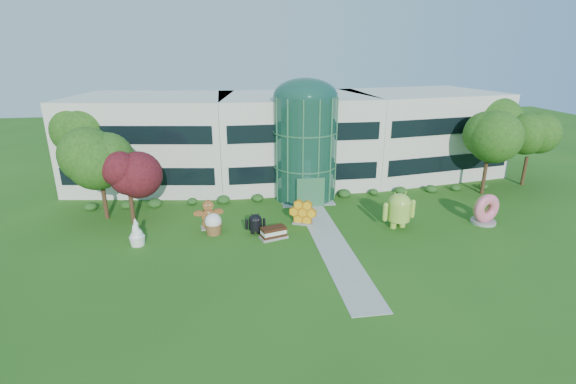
{
  "coord_description": "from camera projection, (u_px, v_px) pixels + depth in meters",
  "views": [
    {
      "loc": [
        -7.58,
        -26.51,
        13.96
      ],
      "look_at": [
        -2.55,
        6.0,
        2.6
      ],
      "focal_mm": 26.0,
      "sensor_mm": 36.0,
      "label": 1
    }
  ],
  "objects": [
    {
      "name": "android_black",
      "position": [
        255.0,
        222.0,
        32.89
      ],
      "size": [
        1.7,
        1.15,
        1.91
      ],
      "primitive_type": null,
      "rotation": [
        0.0,
        0.0,
        0.01
      ],
      "color": "black",
      "rests_on": "ground"
    },
    {
      "name": "trees_backdrop",
      "position": [
        303.0,
        153.0,
        41.18
      ],
      "size": [
        52.0,
        8.0,
        8.4
      ],
      "primitive_type": null,
      "color": "#1B4310",
      "rests_on": "ground"
    },
    {
      "name": "android_green",
      "position": [
        399.0,
        208.0,
        33.79
      ],
      "size": [
        3.27,
        2.41,
        3.42
      ],
      "primitive_type": null,
      "rotation": [
        0.0,
        0.0,
        0.14
      ],
      "color": "#98C33E",
      "rests_on": "ground"
    },
    {
      "name": "atrium",
      "position": [
        305.0,
        148.0,
        40.02
      ],
      "size": [
        6.0,
        6.0,
        9.8
      ],
      "primitive_type": "cylinder",
      "color": "#194738",
      "rests_on": "ground"
    },
    {
      "name": "honeycomb",
      "position": [
        303.0,
        213.0,
        34.71
      ],
      "size": [
        2.57,
        1.8,
        1.91
      ],
      "primitive_type": null,
      "rotation": [
        0.0,
        0.0,
        -0.43
      ],
      "color": "#FFB119",
      "rests_on": "ground"
    },
    {
      "name": "building",
      "position": [
        294.0,
        138.0,
        45.71
      ],
      "size": [
        46.0,
        15.0,
        9.3
      ],
      "primitive_type": null,
      "color": "beige",
      "rests_on": "ground"
    },
    {
      "name": "walkway",
      "position": [
        328.0,
        238.0,
        32.27
      ],
      "size": [
        2.4,
        20.0,
        0.04
      ],
      "primitive_type": "cube",
      "color": "#9E9E93",
      "rests_on": "ground"
    },
    {
      "name": "tree_red",
      "position": [
        130.0,
        189.0,
        34.2
      ],
      "size": [
        4.0,
        4.0,
        6.0
      ],
      "primitive_type": null,
      "color": "#3F0C14",
      "rests_on": "ground"
    },
    {
      "name": "cupcake",
      "position": [
        213.0,
        224.0,
        32.88
      ],
      "size": [
        1.71,
        1.71,
        1.72
      ],
      "primitive_type": null,
      "rotation": [
        0.0,
        0.0,
        0.21
      ],
      "color": "white",
      "rests_on": "ground"
    },
    {
      "name": "donut",
      "position": [
        485.0,
        208.0,
        34.77
      ],
      "size": [
        2.73,
        1.75,
        2.62
      ],
      "primitive_type": null,
      "rotation": [
        0.0,
        0.0,
        0.23
      ],
      "color": "#DA536C",
      "rests_on": "ground"
    },
    {
      "name": "gingerbread",
      "position": [
        209.0,
        214.0,
        33.79
      ],
      "size": [
        2.75,
        1.28,
        2.46
      ],
      "primitive_type": null,
      "rotation": [
        0.0,
        0.0,
        0.1
      ],
      "color": "maroon",
      "rests_on": "ground"
    },
    {
      "name": "ground",
      "position": [
        335.0,
        250.0,
        30.41
      ],
      "size": [
        140.0,
        140.0,
        0.0
      ],
      "primitive_type": "plane",
      "color": "#215114",
      "rests_on": "ground"
    },
    {
      "name": "froyo",
      "position": [
        136.0,
        232.0,
        30.91
      ],
      "size": [
        1.58,
        1.58,
        2.12
      ],
      "primitive_type": null,
      "rotation": [
        0.0,
        0.0,
        -0.34
      ],
      "color": "white",
      "rests_on": "ground"
    },
    {
      "name": "ice_cream_sandwich",
      "position": [
        274.0,
        233.0,
        32.22
      ],
      "size": [
        2.3,
        1.61,
        0.93
      ],
      "primitive_type": null,
      "rotation": [
        0.0,
        0.0,
        0.3
      ],
      "color": "black",
      "rests_on": "ground"
    }
  ]
}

